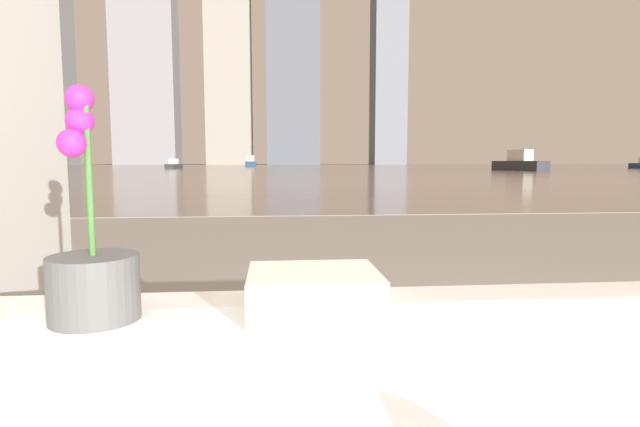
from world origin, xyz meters
TOP-DOWN VIEW (x-y plane):
  - potted_orchid at (-0.65, 0.93)m, footprint 0.16×0.16m
  - towel_stack at (-0.25, 0.94)m, footprint 0.25×0.21m
  - harbor_water at (0.00, 62.00)m, footprint 180.00×110.00m
  - harbor_boat_0 at (-3.74, 74.06)m, footprint 1.62×4.41m
  - harbor_boat_1 at (-26.29, 57.94)m, footprint 4.59×5.72m
  - harbor_boat_2 at (-10.97, 54.51)m, footprint 1.43×2.95m
  - harbor_boat_4 at (20.15, 40.16)m, footprint 3.26×4.88m
  - skyline_tower_0 at (-49.74, 118.00)m, footprint 7.46×11.35m
  - skyline_tower_1 at (-28.94, 118.00)m, footprint 13.60×8.54m
  - skyline_tower_2 at (-10.39, 118.00)m, footprint 9.99×10.22m
  - skyline_tower_3 at (4.05, 118.00)m, footprint 11.85×12.81m
  - skyline_tower_4 at (26.68, 118.00)m, footprint 7.56×7.58m

SIDE VIEW (x-z plane):
  - harbor_water at x=0.00m, z-range 0.00..0.01m
  - harbor_boat_2 at x=-10.97m, z-range -0.15..0.91m
  - towel_stack at x=-0.25m, z-range 0.48..0.56m
  - potted_orchid at x=-0.65m, z-range 0.36..0.79m
  - harbor_boat_0 at x=-3.74m, z-range -0.23..1.41m
  - harbor_boat_4 at x=20.15m, z-range -0.25..1.49m
  - harbor_boat_1 at x=-26.29m, z-range -0.30..1.79m
  - skyline_tower_2 at x=-10.39m, z-range 0.00..41.83m
  - skyline_tower_0 at x=-49.74m, z-range 0.00..52.18m
  - skyline_tower_4 at x=26.68m, z-range 0.00..56.69m
  - skyline_tower_3 at x=4.05m, z-range 0.00..71.94m
  - skyline_tower_1 at x=-28.94m, z-range 0.00..72.33m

